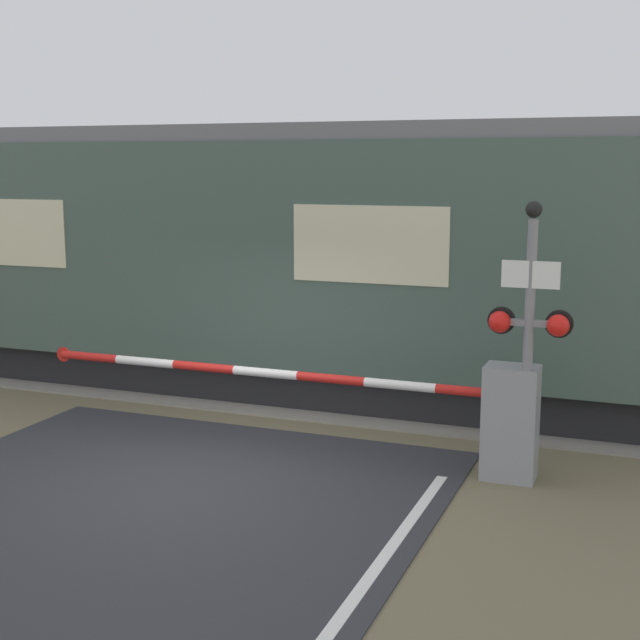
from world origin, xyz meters
name	(u,v)px	position (x,y,z in m)	size (l,w,h in m)	color
ground_plane	(188,477)	(0.00, 0.00, 0.00)	(80.00, 80.00, 0.00)	#6B6047
track_bed	(319,390)	(0.00, 4.14, 0.02)	(36.00, 3.20, 0.13)	gray
train	(63,249)	(-4.73, 4.14, 2.09)	(21.78, 2.73, 4.10)	black
crossing_barrier	(464,413)	(2.90, 1.28, 0.71)	(6.46, 0.44, 1.31)	gray
signal_post	(529,326)	(3.61, 1.14, 1.80)	(0.92, 0.26, 3.15)	gray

